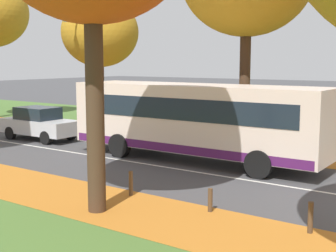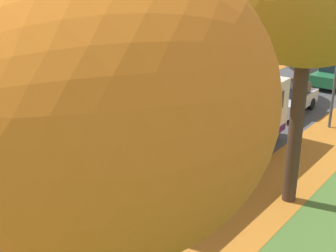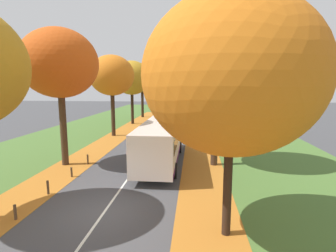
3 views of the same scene
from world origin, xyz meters
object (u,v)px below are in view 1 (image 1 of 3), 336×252
bus (196,118)px  bollard_third (210,200)px  car_silver_lead (40,123)px  tree_right_mid (100,33)px  bollard_second (310,218)px  streetlamp_right (86,64)px  bollard_fourth (131,184)px

bus → bollard_third: bearing=-144.7°
bus → car_silver_lead: bearing=91.4°
tree_right_mid → bollard_third: (-8.72, -11.97, -5.09)m
bollard_second → bollard_third: (0.02, 2.62, -0.06)m
bollard_second → car_silver_lead: car_silver_lead is taller
car_silver_lead → streetlamp_right: bearing=-23.3°
bollard_second → bollard_fourth: bollard_second is taller
tree_right_mid → bollard_third: tree_right_mid is taller
bus → car_silver_lead: 8.99m
tree_right_mid → car_silver_lead: (-3.80, 0.62, -4.59)m
bollard_second → car_silver_lead: bearing=72.0°
streetlamp_right → bus: streetlamp_right is taller
bollard_third → streetlamp_right: streetlamp_right is taller
bollard_second → car_silver_lead: (4.94, 15.21, 0.44)m
streetlamp_right → car_silver_lead: (-2.29, 0.99, -2.92)m
tree_right_mid → bollard_fourth: size_ratio=10.01×
tree_right_mid → streetlamp_right: bearing=-166.5°
bollard_third → bus: bearing=35.3°
tree_right_mid → bollard_second: size_ratio=9.89×
bus → tree_right_mid: bearing=66.7°
tree_right_mid → bus: size_ratio=0.70×
bollard_third → car_silver_lead: (4.92, 12.59, 0.50)m
bollard_second → bollard_fourth: (-0.03, 5.23, -0.00)m
bollard_third → bollard_fourth: (-0.05, 2.62, 0.05)m
bollard_fourth → streetlamp_right: size_ratio=0.12×
bollard_fourth → tree_right_mid: bearing=46.8°
bollard_second → bollard_third: bearing=89.6°
bollard_third → bus: bus is taller
bollard_second → bollard_third: size_ratio=1.18×
bollard_second → streetlamp_right: streetlamp_right is taller
bollard_fourth → streetlamp_right: bearing=51.1°
bollard_second → streetlamp_right: (7.23, 14.22, 3.37)m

